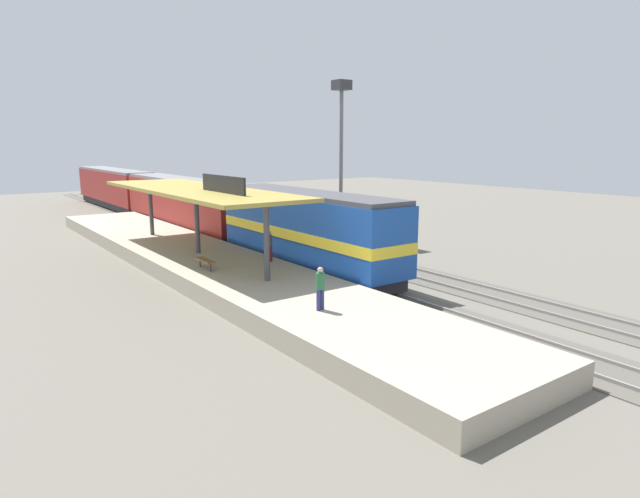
{
  "coord_description": "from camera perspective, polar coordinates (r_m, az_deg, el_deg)",
  "views": [
    {
      "loc": [
        -16.99,
        -29.34,
        7.23
      ],
      "look_at": [
        -1.38,
        -7.78,
        2.0
      ],
      "focal_mm": 30.19,
      "sensor_mm": 36.0,
      "label": 1
    }
  ],
  "objects": [
    {
      "name": "ground_plane",
      "position": [
        35.69,
        -2.93,
        -0.59
      ],
      "size": [
        120.0,
        120.0,
        0.0
      ],
      "primitive_type": "plane",
      "color": "#666056"
    },
    {
      "name": "track_near",
      "position": [
        34.66,
        -5.71,
        -0.93
      ],
      "size": [
        3.2,
        110.0,
        0.16
      ],
      "color": "#565249",
      "rests_on": "ground"
    },
    {
      "name": "track_far",
      "position": [
        37.13,
        0.43,
        -0.06
      ],
      "size": [
        3.2,
        110.0,
        0.16
      ],
      "color": "#565249",
      "rests_on": "ground"
    },
    {
      "name": "platform",
      "position": [
        32.56,
        -12.73,
        -1.18
      ],
      "size": [
        6.0,
        44.0,
        0.9
      ],
      "primitive_type": "cube",
      "color": "#A89E89",
      "rests_on": "ground"
    },
    {
      "name": "station_canopy",
      "position": [
        31.88,
        -12.97,
        5.98
      ],
      "size": [
        5.2,
        18.0,
        4.7
      ],
      "color": "#47474C",
      "rests_on": "platform"
    },
    {
      "name": "platform_bench",
      "position": [
        28.13,
        -12.08,
        -1.21
      ],
      "size": [
        0.44,
        1.7,
        0.5
      ],
      "color": "#333338",
      "rests_on": "platform"
    },
    {
      "name": "locomotive",
      "position": [
        30.41,
        -1.43,
        2.0
      ],
      "size": [
        2.93,
        14.43,
        4.44
      ],
      "color": "#28282D",
      "rests_on": "track_near"
    },
    {
      "name": "passenger_carriage_front",
      "position": [
        46.27,
        -14.2,
        4.68
      ],
      "size": [
        2.9,
        20.0,
        4.24
      ],
      "color": "#28282D",
      "rests_on": "track_near"
    },
    {
      "name": "passenger_carriage_rear",
      "position": [
        65.97,
        -21.0,
        6.11
      ],
      "size": [
        2.9,
        20.0,
        4.24
      ],
      "color": "#28282D",
      "rests_on": "track_near"
    },
    {
      "name": "freight_car",
      "position": [
        41.66,
        -4.38,
        3.83
      ],
      "size": [
        2.8,
        12.0,
        3.54
      ],
      "color": "#28282D",
      "rests_on": "track_far"
    },
    {
      "name": "light_mast",
      "position": [
        40.17,
        2.28,
        12.77
      ],
      "size": [
        1.1,
        1.1,
        11.7
      ],
      "color": "slate",
      "rests_on": "ground"
    },
    {
      "name": "person_waiting",
      "position": [
        29.3,
        -5.4,
        0.5
      ],
      "size": [
        0.34,
        0.34,
        1.71
      ],
      "color": "maroon",
      "rests_on": "platform"
    },
    {
      "name": "person_walking",
      "position": [
        20.66,
        0.03,
        -3.96
      ],
      "size": [
        0.34,
        0.34,
        1.71
      ],
      "color": "navy",
      "rests_on": "platform"
    }
  ]
}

